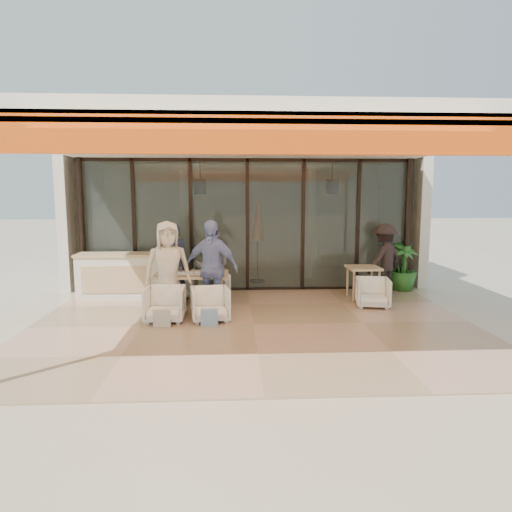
{
  "coord_description": "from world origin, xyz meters",
  "views": [
    {
      "loc": [
        -0.36,
        -7.99,
        2.37
      ],
      "look_at": [
        0.1,
        0.9,
        1.15
      ],
      "focal_mm": 32.0,
      "sensor_mm": 36.0,
      "label": 1
    }
  ],
  "objects_px": {
    "chair_near_left": "(165,303)",
    "diner_grey": "(213,267)",
    "chair_far_left": "(177,285)",
    "chair_near_right": "(210,303)",
    "side_chair": "(373,291)",
    "potted_palm": "(403,267)",
    "standing_woman": "(384,259)",
    "host_counter": "(119,276)",
    "chair_far_right": "(214,284)",
    "side_table": "(363,271)",
    "diner_cream": "(168,268)",
    "diner_periwinkle": "(211,268)",
    "diner_navy": "(174,263)",
    "dining_table": "(191,276)"
  },
  "relations": [
    {
      "from": "chair_near_left",
      "to": "diner_periwinkle",
      "type": "xyz_separation_m",
      "value": [
        0.84,
        0.5,
        0.57
      ]
    },
    {
      "from": "dining_table",
      "to": "chair_far_right",
      "type": "distance_m",
      "value": 1.1
    },
    {
      "from": "chair_near_right",
      "to": "potted_palm",
      "type": "bearing_deg",
      "value": 19.86
    },
    {
      "from": "diner_cream",
      "to": "potted_palm",
      "type": "xyz_separation_m",
      "value": [
        5.41,
        1.94,
        -0.32
      ]
    },
    {
      "from": "standing_woman",
      "to": "potted_palm",
      "type": "relative_size",
      "value": 1.39
    },
    {
      "from": "dining_table",
      "to": "potted_palm",
      "type": "bearing_deg",
      "value": 16.52
    },
    {
      "from": "chair_far_left",
      "to": "standing_woman",
      "type": "distance_m",
      "value": 4.9
    },
    {
      "from": "chair_far_right",
      "to": "potted_palm",
      "type": "relative_size",
      "value": 0.55
    },
    {
      "from": "diner_navy",
      "to": "diner_grey",
      "type": "height_order",
      "value": "diner_navy"
    },
    {
      "from": "chair_near_left",
      "to": "side_chair",
      "type": "distance_m",
      "value": 4.29
    },
    {
      "from": "diner_periwinkle",
      "to": "chair_far_right",
      "type": "bearing_deg",
      "value": 108.83
    },
    {
      "from": "chair_near_left",
      "to": "chair_far_right",
      "type": "bearing_deg",
      "value": 66.45
    },
    {
      "from": "host_counter",
      "to": "chair_near_right",
      "type": "bearing_deg",
      "value": -42.41
    },
    {
      "from": "chair_near_right",
      "to": "standing_woman",
      "type": "xyz_separation_m",
      "value": [
        4.02,
        2.19,
        0.48
      ]
    },
    {
      "from": "side_chair",
      "to": "host_counter",
      "type": "bearing_deg",
      "value": 179.59
    },
    {
      "from": "chair_near_right",
      "to": "side_chair",
      "type": "relative_size",
      "value": 1.03
    },
    {
      "from": "diner_periwinkle",
      "to": "potted_palm",
      "type": "height_order",
      "value": "diner_periwinkle"
    },
    {
      "from": "diner_cream",
      "to": "standing_woman",
      "type": "height_order",
      "value": "diner_cream"
    },
    {
      "from": "host_counter",
      "to": "diner_grey",
      "type": "xyz_separation_m",
      "value": [
        2.14,
        -0.55,
        0.27
      ]
    },
    {
      "from": "diner_grey",
      "to": "side_table",
      "type": "bearing_deg",
      "value": 179.12
    },
    {
      "from": "diner_cream",
      "to": "chair_far_left",
      "type": "bearing_deg",
      "value": 76.85
    },
    {
      "from": "chair_far_right",
      "to": "diner_navy",
      "type": "relative_size",
      "value": 0.37
    },
    {
      "from": "chair_near_left",
      "to": "diner_grey",
      "type": "distance_m",
      "value": 1.69
    },
    {
      "from": "dining_table",
      "to": "diner_navy",
      "type": "xyz_separation_m",
      "value": [
        -0.41,
        0.44,
        0.2
      ]
    },
    {
      "from": "host_counter",
      "to": "side_chair",
      "type": "height_order",
      "value": "host_counter"
    },
    {
      "from": "diner_cream",
      "to": "diner_grey",
      "type": "bearing_deg",
      "value": 33.83
    },
    {
      "from": "host_counter",
      "to": "diner_grey",
      "type": "distance_m",
      "value": 2.23
    },
    {
      "from": "dining_table",
      "to": "chair_far_left",
      "type": "relative_size",
      "value": 2.35
    },
    {
      "from": "chair_near_right",
      "to": "diner_cream",
      "type": "distance_m",
      "value": 1.13
    },
    {
      "from": "chair_near_left",
      "to": "diner_grey",
      "type": "bearing_deg",
      "value": 59.33
    },
    {
      "from": "host_counter",
      "to": "diner_periwinkle",
      "type": "distance_m",
      "value": 2.62
    },
    {
      "from": "diner_periwinkle",
      "to": "chair_far_left",
      "type": "bearing_deg",
      "value": 139.8
    },
    {
      "from": "chair_near_left",
      "to": "chair_near_right",
      "type": "relative_size",
      "value": 1.03
    },
    {
      "from": "chair_far_left",
      "to": "chair_near_right",
      "type": "xyz_separation_m",
      "value": [
        0.84,
        -1.9,
        0.03
      ]
    },
    {
      "from": "diner_cream",
      "to": "diner_periwinkle",
      "type": "distance_m",
      "value": 0.84
    },
    {
      "from": "chair_near_right",
      "to": "diner_periwinkle",
      "type": "height_order",
      "value": "diner_periwinkle"
    },
    {
      "from": "chair_near_right",
      "to": "diner_grey",
      "type": "height_order",
      "value": "diner_grey"
    },
    {
      "from": "chair_far_left",
      "to": "chair_near_right",
      "type": "height_order",
      "value": "chair_near_right"
    },
    {
      "from": "host_counter",
      "to": "standing_woman",
      "type": "distance_m",
      "value": 6.17
    },
    {
      "from": "chair_near_right",
      "to": "potted_palm",
      "type": "relative_size",
      "value": 0.59
    },
    {
      "from": "side_chair",
      "to": "potted_palm",
      "type": "xyz_separation_m",
      "value": [
        1.22,
        1.56,
        0.26
      ]
    },
    {
      "from": "diner_periwinkle",
      "to": "diner_grey",
      "type": "bearing_deg",
      "value": 108.83
    },
    {
      "from": "chair_near_left",
      "to": "chair_near_right",
      "type": "bearing_deg",
      "value": 0.3
    },
    {
      "from": "diner_grey",
      "to": "standing_woman",
      "type": "distance_m",
      "value": 4.1
    },
    {
      "from": "dining_table",
      "to": "standing_woman",
      "type": "bearing_deg",
      "value": 15.53
    },
    {
      "from": "chair_far_left",
      "to": "chair_near_right",
      "type": "relative_size",
      "value": 0.9
    },
    {
      "from": "diner_cream",
      "to": "diner_periwinkle",
      "type": "relative_size",
      "value": 0.99
    },
    {
      "from": "chair_near_right",
      "to": "side_table",
      "type": "height_order",
      "value": "side_table"
    },
    {
      "from": "chair_near_right",
      "to": "chair_far_right",
      "type": "bearing_deg",
      "value": 81.79
    },
    {
      "from": "chair_far_right",
      "to": "chair_near_left",
      "type": "height_order",
      "value": "chair_near_left"
    }
  ]
}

